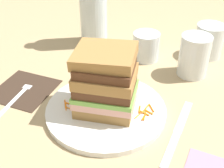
# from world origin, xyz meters

# --- Properties ---
(ground_plane) EXTENTS (3.00, 3.00, 0.00)m
(ground_plane) POSITION_xyz_m (0.00, 0.00, 0.00)
(ground_plane) COLOR tan
(main_plate) EXTENTS (0.25, 0.25, 0.01)m
(main_plate) POSITION_xyz_m (0.01, 0.00, 0.01)
(main_plate) COLOR white
(main_plate) RESTS_ON ground_plane
(sandwich) EXTENTS (0.14, 0.12, 0.13)m
(sandwich) POSITION_xyz_m (0.01, 0.00, 0.08)
(sandwich) COLOR #A87A42
(sandwich) RESTS_ON main_plate
(carrot_shred_0) EXTENTS (0.02, 0.01, 0.00)m
(carrot_shred_0) POSITION_xyz_m (-0.05, -0.02, 0.01)
(carrot_shred_0) COLOR orange
(carrot_shred_0) RESTS_ON main_plate
(carrot_shred_1) EXTENTS (0.03, 0.00, 0.00)m
(carrot_shred_1) POSITION_xyz_m (-0.06, -0.02, 0.01)
(carrot_shred_1) COLOR orange
(carrot_shred_1) RESTS_ON main_plate
(carrot_shred_2) EXTENTS (0.02, 0.02, 0.00)m
(carrot_shred_2) POSITION_xyz_m (-0.07, -0.02, 0.01)
(carrot_shred_2) COLOR orange
(carrot_shred_2) RESTS_ON main_plate
(carrot_shred_3) EXTENTS (0.03, 0.02, 0.00)m
(carrot_shred_3) POSITION_xyz_m (-0.04, -0.01, 0.01)
(carrot_shred_3) COLOR orange
(carrot_shred_3) RESTS_ON main_plate
(carrot_shred_4) EXTENTS (0.03, 0.00, 0.00)m
(carrot_shred_4) POSITION_xyz_m (-0.05, -0.03, 0.01)
(carrot_shred_4) COLOR orange
(carrot_shred_4) RESTS_ON main_plate
(carrot_shred_5) EXTENTS (0.03, 0.02, 0.00)m
(carrot_shred_5) POSITION_xyz_m (-0.06, 0.01, 0.01)
(carrot_shred_5) COLOR orange
(carrot_shred_5) RESTS_ON main_plate
(carrot_shred_6) EXTENTS (0.02, 0.03, 0.00)m
(carrot_shred_6) POSITION_xyz_m (-0.07, -0.03, 0.01)
(carrot_shred_6) COLOR orange
(carrot_shred_6) RESTS_ON main_plate
(carrot_shred_7) EXTENTS (0.02, 0.01, 0.00)m
(carrot_shred_7) POSITION_xyz_m (0.10, 0.02, 0.01)
(carrot_shred_7) COLOR orange
(carrot_shred_7) RESTS_ON main_plate
(carrot_shred_8) EXTENTS (0.02, 0.02, 0.00)m
(carrot_shred_8) POSITION_xyz_m (0.10, 0.04, 0.01)
(carrot_shred_8) COLOR orange
(carrot_shred_8) RESTS_ON main_plate
(carrot_shred_9) EXTENTS (0.01, 0.03, 0.00)m
(carrot_shred_9) POSITION_xyz_m (0.09, 0.01, 0.01)
(carrot_shred_9) COLOR orange
(carrot_shred_9) RESTS_ON main_plate
(carrot_shred_10) EXTENTS (0.01, 0.03, 0.00)m
(carrot_shred_10) POSITION_xyz_m (0.09, 0.03, 0.01)
(carrot_shred_10) COLOR orange
(carrot_shred_10) RESTS_ON main_plate
(carrot_shred_11) EXTENTS (0.01, 0.02, 0.00)m
(carrot_shred_11) POSITION_xyz_m (0.08, 0.02, 0.01)
(carrot_shred_11) COLOR orange
(carrot_shred_11) RESTS_ON main_plate
(carrot_shred_12) EXTENTS (0.03, 0.01, 0.00)m
(carrot_shred_12) POSITION_xyz_m (0.09, 0.01, 0.01)
(carrot_shred_12) COLOR orange
(carrot_shred_12) RESTS_ON main_plate
(carrot_shred_13) EXTENTS (0.01, 0.02, 0.00)m
(carrot_shred_13) POSITION_xyz_m (0.08, -0.00, 0.01)
(carrot_shred_13) COLOR orange
(carrot_shred_13) RESTS_ON main_plate
(carrot_shred_14) EXTENTS (0.00, 0.02, 0.00)m
(carrot_shred_14) POSITION_xyz_m (0.09, 0.00, 0.01)
(carrot_shred_14) COLOR orange
(carrot_shred_14) RESTS_ON main_plate
(napkin_dark) EXTENTS (0.13, 0.13, 0.00)m
(napkin_dark) POSITION_xyz_m (-0.20, 0.00, 0.00)
(napkin_dark) COLOR #38281E
(napkin_dark) RESTS_ON ground_plane
(fork) EXTENTS (0.03, 0.17, 0.00)m
(fork) POSITION_xyz_m (-0.20, -0.02, 0.00)
(fork) COLOR silver
(fork) RESTS_ON napkin_dark
(knife) EXTENTS (0.02, 0.20, 0.00)m
(knife) POSITION_xyz_m (0.16, -0.00, 0.00)
(knife) COLOR silver
(knife) RESTS_ON ground_plane
(juice_glass) EXTENTS (0.07, 0.07, 0.10)m
(juice_glass) POSITION_xyz_m (0.15, 0.22, 0.05)
(juice_glass) COLOR white
(juice_glass) RESTS_ON ground_plane
(empty_tumbler_0) EXTENTS (0.07, 0.07, 0.07)m
(empty_tumbler_0) POSITION_xyz_m (0.02, 0.25, 0.04)
(empty_tumbler_0) COLOR silver
(empty_tumbler_0) RESTS_ON ground_plane
(empty_tumbler_1) EXTENTS (0.08, 0.08, 0.09)m
(empty_tumbler_1) POSITION_xyz_m (0.17, 0.33, 0.04)
(empty_tumbler_1) COLOR silver
(empty_tumbler_1) RESTS_ON ground_plane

